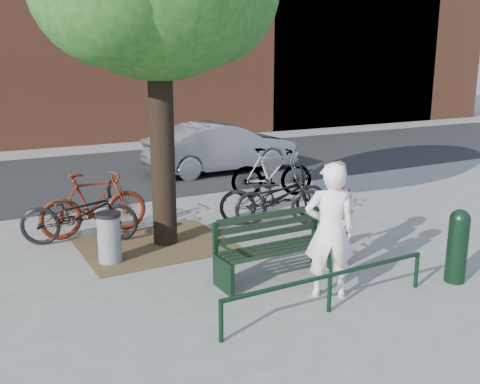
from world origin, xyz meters
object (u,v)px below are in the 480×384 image
park_bench (273,245)px  bollard (458,243)px  person_right (332,216)px  bicycle_c (273,197)px  person_left (330,231)px  litter_bin (109,238)px  parked_car (222,147)px

park_bench → bollard: (2.13, -1.40, 0.08)m
park_bench → person_right: person_right is taller
bollard → bicycle_c: 3.60m
person_left → bollard: 1.95m
person_left → litter_bin: size_ratio=2.26×
park_bench → bicycle_c: (1.38, 2.12, 0.06)m
person_left → park_bench: bearing=-40.9°
bicycle_c → person_left: bearing=-171.2°
person_left → litter_bin: (-2.16, 2.59, -0.49)m
person_left → person_right: 1.03m
person_left → bicycle_c: person_left is taller
park_bench → bicycle_c: bicycle_c is taller
park_bench → person_left: (0.28, -0.90, 0.42)m
bicycle_c → parked_car: parked_car is taller
bollard → parked_car: parked_car is taller
park_bench → person_left: bearing=-72.5°
bollard → parked_car: bearing=85.1°
park_bench → person_right: bearing=-7.3°
person_right → litter_bin: person_right is taller
person_left → parked_car: size_ratio=0.42×
bollard → litter_bin: bearing=142.3°
person_left → bollard: (1.85, -0.51, -0.33)m
person_right → bicycle_c: person_right is taller
litter_bin → parked_car: parked_car is taller
park_bench → litter_bin: 2.53m
park_bench → parked_car: size_ratio=0.41×
litter_bin → bicycle_c: 3.28m
person_left → litter_bin: bearing=-18.5°
park_bench → litter_bin: bearing=137.9°
bicycle_c → bollard: bearing=-139.1°
park_bench → bollard: size_ratio=1.66×
person_right → bollard: person_right is taller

